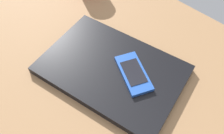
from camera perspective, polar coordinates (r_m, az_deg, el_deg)
The scene contains 3 objects.
desk_surface at distance 56.72cm, azimuth -4.05°, elevation -5.39°, with size 120.00×80.00×3.00cm, color olive.
laptop_closed at distance 56.73cm, azimuth 0.00°, elevation -0.62°, with size 33.32×22.47×1.93cm, color black.
cell_phone_on_laptop at distance 54.58cm, azimuth 5.24°, elevation -1.48°, with size 12.58×9.91×1.06cm.
Camera 1 is at (22.98, -18.12, 50.08)cm, focal length 37.54 mm.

